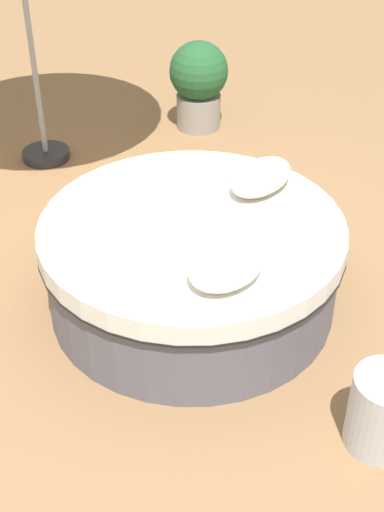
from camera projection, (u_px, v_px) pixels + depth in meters
ground_plane at (192, 302)px, 4.88m from camera, size 16.00×16.00×0.00m
round_bed at (192, 263)px, 4.68m from camera, size 2.01×2.01×0.66m
throw_pillow_0 at (226, 265)px, 3.97m from camera, size 0.52×0.38×0.18m
throw_pillow_1 at (261, 177)px, 4.78m from camera, size 0.56×0.33×0.19m
planter at (199, 82)px, 6.86m from camera, size 0.58×0.58×0.88m
side_table at (384, 412)px, 3.77m from camera, size 0.39×0.39×0.48m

